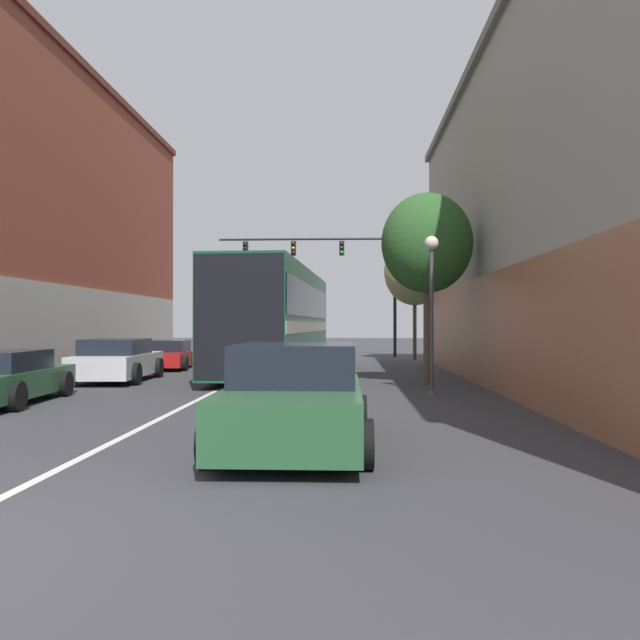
% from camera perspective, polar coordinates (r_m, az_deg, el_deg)
% --- Properties ---
extents(lane_center_line, '(0.14, 46.46, 0.01)m').
position_cam_1_polar(lane_center_line, '(22.09, -6.75, -5.07)').
color(lane_center_line, silver).
rests_on(lane_center_line, ground_plane).
extents(building_left_brick, '(6.24, 25.06, 11.84)m').
position_cam_1_polar(building_left_brick, '(26.74, -26.98, 8.72)').
color(building_left_brick, brown).
rests_on(building_left_brick, ground_plane).
extents(bus, '(3.30, 12.92, 3.77)m').
position_cam_1_polar(bus, '(23.00, -3.92, 0.36)').
color(bus, '#145133').
rests_on(bus, ground_plane).
extents(hatchback_foreground, '(2.18, 4.18, 1.51)m').
position_cam_1_polar(hatchback_foreground, '(9.16, -2.29, -7.20)').
color(hatchback_foreground, '#285633').
rests_on(hatchback_foreground, ground_plane).
extents(parked_car_left_near, '(2.32, 4.54, 1.21)m').
position_cam_1_polar(parked_car_left_near, '(15.88, -27.12, -4.73)').
color(parked_car_left_near, '#285633').
rests_on(parked_car_left_near, ground_plane).
extents(parked_car_left_mid, '(2.30, 4.49, 1.34)m').
position_cam_1_polar(parked_car_left_mid, '(20.78, -18.02, -3.55)').
color(parked_car_left_mid, silver).
rests_on(parked_car_left_mid, ground_plane).
extents(parked_car_left_far, '(2.19, 4.16, 1.17)m').
position_cam_1_polar(parked_car_left_far, '(26.00, -13.69, -3.13)').
color(parked_car_left_far, red).
rests_on(parked_car_left_far, ground_plane).
extents(traffic_signal_gantry, '(9.99, 0.36, 6.91)m').
position_cam_1_polar(traffic_signal_gantry, '(35.11, 1.44, 5.14)').
color(traffic_signal_gantry, black).
rests_on(traffic_signal_gantry, ground_plane).
extents(street_lamp, '(0.36, 0.36, 4.06)m').
position_cam_1_polar(street_lamp, '(16.14, 10.16, 2.43)').
color(street_lamp, '#47474C').
rests_on(street_lamp, ground_plane).
extents(street_tree_near, '(2.72, 2.45, 5.73)m').
position_cam_1_polar(street_tree_near, '(19.01, 9.75, 6.90)').
color(street_tree_near, brown).
rests_on(street_tree_near, ground_plane).
extents(street_tree_far, '(3.12, 2.81, 6.22)m').
position_cam_1_polar(street_tree_far, '(32.35, 8.65, 4.36)').
color(street_tree_far, brown).
rests_on(street_tree_far, ground_plane).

